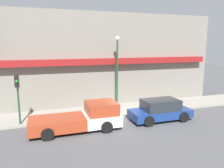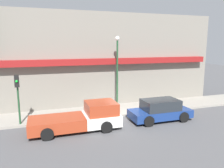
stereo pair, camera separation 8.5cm
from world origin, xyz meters
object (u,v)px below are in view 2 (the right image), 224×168
object	(u,v)px
parked_car	(160,110)
traffic_light	(18,91)
pickup_truck	(82,118)
fire_hydrant	(112,109)
street_lamp	(117,64)

from	to	relation	value
parked_car	traffic_light	distance (m)	9.90
pickup_truck	fire_hydrant	distance (m)	3.60
street_lamp	pickup_truck	bearing A→B (deg)	-136.23
pickup_truck	parked_car	size ratio (longest dim) A/B	1.29
parked_car	fire_hydrant	size ratio (longest dim) A/B	7.06
fire_hydrant	parked_car	bearing A→B (deg)	-37.57
fire_hydrant	street_lamp	world-z (taller)	street_lamp
fire_hydrant	street_lamp	bearing A→B (deg)	54.01
parked_car	fire_hydrant	distance (m)	3.74
parked_car	street_lamp	world-z (taller)	street_lamp
fire_hydrant	street_lamp	size ratio (longest dim) A/B	0.11
street_lamp	parked_car	bearing A→B (deg)	-59.50
parked_car	fire_hydrant	world-z (taller)	parked_car
parked_car	street_lamp	size ratio (longest dim) A/B	0.75
street_lamp	traffic_light	distance (m)	7.82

